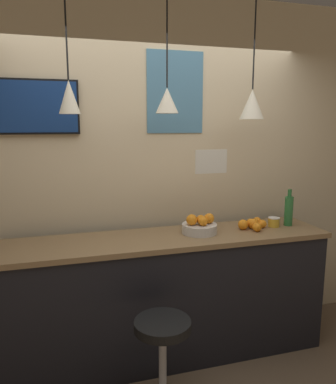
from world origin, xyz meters
name	(u,v)px	position (x,y,z in m)	size (l,w,h in m)	color
back_wall	(155,173)	(0.00, 1.00, 1.45)	(8.00, 0.06, 2.90)	beige
service_counter	(168,297)	(0.00, 0.61, 0.51)	(2.57, 0.57, 1.01)	black
bar_stool	(163,354)	(-0.21, 0.02, 0.41)	(0.45, 0.45, 0.64)	#B7B7BC
fruit_bowl	(199,226)	(0.26, 0.62, 1.07)	(0.28, 0.28, 0.16)	beige
orange_pile	(253,224)	(0.74, 0.62, 1.05)	(0.26, 0.24, 0.09)	orange
juice_bottle	(289,210)	(1.08, 0.63, 1.14)	(0.07, 0.07, 0.31)	#286B33
spread_jar	(274,222)	(0.94, 0.63, 1.05)	(0.10, 0.10, 0.08)	gold
pendant_lamp_left	(69,96)	(-0.69, 0.63, 2.05)	(0.15, 0.15, 0.87)	black
pendant_lamp_middle	(167,100)	(0.00, 0.63, 2.04)	(0.17, 0.17, 0.86)	black
pendant_lamp_right	(252,104)	(0.69, 0.63, 2.02)	(0.19, 0.19, 0.90)	black
mounted_tv	(36,107)	(-0.92, 0.95, 1.99)	(0.62, 0.04, 0.41)	black
hanging_menu_board	(211,162)	(0.26, 0.41, 1.60)	(0.24, 0.01, 0.17)	silver
wall_poster	(175,92)	(0.17, 0.97, 2.12)	(0.48, 0.01, 0.66)	teal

